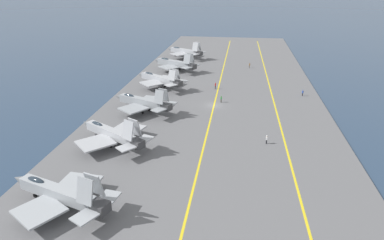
% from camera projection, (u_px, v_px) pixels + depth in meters
% --- Properties ---
extents(ground_plane, '(2000.00, 2000.00, 0.00)m').
position_uv_depth(ground_plane, '(214.00, 107.00, 82.90)').
color(ground_plane, navy).
extents(carrier_deck, '(209.95, 53.11, 0.40)m').
position_uv_depth(carrier_deck, '(214.00, 106.00, 82.82)').
color(carrier_deck, slate).
rests_on(carrier_deck, ground).
extents(deck_stripe_foul_line, '(188.94, 3.05, 0.01)m').
position_uv_depth(deck_stripe_foul_line, '(276.00, 108.00, 80.80)').
color(deck_stripe_foul_line, yellow).
rests_on(deck_stripe_foul_line, carrier_deck).
extents(deck_stripe_centerline, '(188.95, 0.36, 0.01)m').
position_uv_depth(deck_stripe_centerline, '(214.00, 105.00, 82.74)').
color(deck_stripe_centerline, yellow).
rests_on(deck_stripe_centerline, carrier_deck).
extents(parked_jet_second, '(12.70, 16.67, 6.38)m').
position_uv_depth(parked_jet_second, '(60.00, 193.00, 45.02)').
color(parked_jet_second, '#9EA3A8').
rests_on(parked_jet_second, carrier_deck).
extents(parked_jet_third, '(13.71, 16.07, 6.37)m').
position_uv_depth(parked_jet_third, '(112.00, 133.00, 62.33)').
color(parked_jet_third, '#A8AAAF').
rests_on(parked_jet_third, carrier_deck).
extents(parked_jet_fourth, '(12.66, 15.93, 6.27)m').
position_uv_depth(parked_jet_fourth, '(143.00, 102.00, 77.83)').
color(parked_jet_fourth, '#93999E').
rests_on(parked_jet_fourth, carrier_deck).
extents(parked_jet_fifth, '(12.85, 16.10, 6.09)m').
position_uv_depth(parked_jet_fifth, '(160.00, 79.00, 95.24)').
color(parked_jet_fifth, '#A8AAAF').
rests_on(parked_jet_fifth, carrier_deck).
extents(parked_jet_sixth, '(12.84, 16.98, 6.36)m').
position_uv_depth(parked_jet_sixth, '(175.00, 63.00, 113.25)').
color(parked_jet_sixth, '#93999E').
rests_on(parked_jet_sixth, carrier_deck).
extents(parked_jet_seventh, '(12.88, 16.19, 6.59)m').
position_uv_depth(parked_jet_seventh, '(185.00, 51.00, 131.10)').
color(parked_jet_seventh, '#A8AAAF').
rests_on(parked_jet_seventh, carrier_deck).
extents(crew_blue_vest, '(0.44, 0.36, 1.65)m').
position_uv_depth(crew_blue_vest, '(303.00, 93.00, 89.13)').
color(crew_blue_vest, '#232328').
rests_on(crew_blue_vest, carrier_deck).
extents(crew_green_vest, '(0.42, 0.33, 1.71)m').
position_uv_depth(crew_green_vest, '(221.00, 99.00, 84.45)').
color(crew_green_vest, '#383328').
rests_on(crew_green_vest, carrier_deck).
extents(crew_brown_vest, '(0.46, 0.44, 1.73)m').
position_uv_depth(crew_brown_vest, '(250.00, 65.00, 117.13)').
color(crew_brown_vest, '#4C473D').
rests_on(crew_brown_vest, carrier_deck).
extents(crew_red_vest, '(0.43, 0.34, 1.81)m').
position_uv_depth(crew_red_vest, '(215.00, 85.00, 94.73)').
color(crew_red_vest, '#232328').
rests_on(crew_red_vest, carrier_deck).
extents(crew_white_vest, '(0.43, 0.35, 1.72)m').
position_uv_depth(crew_white_vest, '(267.00, 139.00, 63.21)').
color(crew_white_vest, '#232328').
rests_on(crew_white_vest, carrier_deck).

